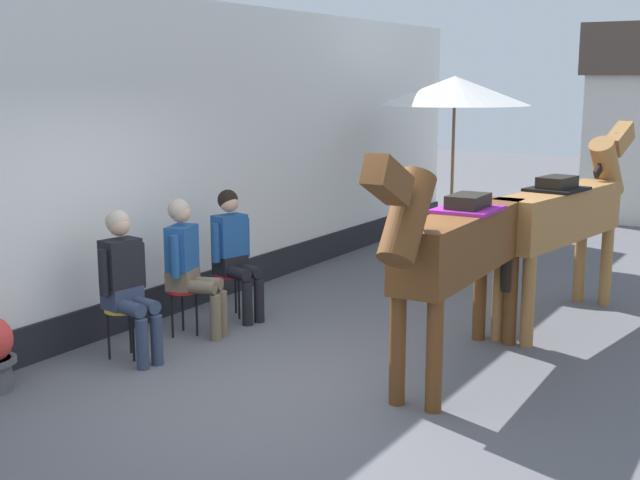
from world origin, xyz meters
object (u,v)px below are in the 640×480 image
seated_visitor_middle (188,260)px  saddled_horse_near (457,245)px  seated_visitor_far (234,247)px  seated_visitor_near (126,277)px  cafe_parasol (455,92)px  saddled_horse_far (565,213)px  spare_stool_white (441,259)px

seated_visitor_middle → saddled_horse_near: size_ratio=0.46×
seated_visitor_far → saddled_horse_near: size_ratio=0.46×
seated_visitor_near → seated_visitor_middle: (0.00, 0.86, 0.00)m
seated_visitor_near → seated_visitor_middle: bearing=89.8°
seated_visitor_far → cafe_parasol: size_ratio=0.54×
seated_visitor_middle → saddled_horse_far: bearing=39.9°
saddled_horse_near → spare_stool_white: (-1.27, 2.66, -0.76)m
spare_stool_white → saddled_horse_near: bearing=-64.4°
saddled_horse_near → saddled_horse_far: (0.30, 2.22, 0.00)m
saddled_horse_far → seated_visitor_middle: bearing=-140.1°
seated_visitor_middle → spare_stool_white: seated_visitor_middle is taller
seated_visitor_near → saddled_horse_far: size_ratio=0.47×
seated_visitor_middle → saddled_horse_far: size_ratio=0.47×
seated_visitor_far → saddled_horse_far: bearing=30.4°
seated_visitor_middle → saddled_horse_near: saddled_horse_near is taller
spare_stool_white → seated_visitor_middle: bearing=-116.0°
seated_visitor_far → spare_stool_white: (1.45, 2.21, -0.38)m
seated_visitor_near → cafe_parasol: cafe_parasol is taller
seated_visitor_far → saddled_horse_near: bearing=-9.3°
cafe_parasol → saddled_horse_far: bearing=-46.3°
seated_visitor_middle → spare_stool_white: size_ratio=3.02×
saddled_horse_near → cafe_parasol: bearing=113.1°
seated_visitor_far → saddled_horse_far: (3.02, 1.77, 0.38)m
seated_visitor_near → seated_visitor_middle: size_ratio=1.00×
seated_visitor_near → saddled_horse_near: bearing=23.2°
saddled_horse_near → saddled_horse_far: bearing=82.3°
saddled_horse_near → spare_stool_white: saddled_horse_near is taller
seated_visitor_far → saddled_horse_near: 2.78m
saddled_horse_near → cafe_parasol: size_ratio=1.16×
seated_visitor_near → saddled_horse_far: (3.02, 3.38, 0.38)m
seated_visitor_near → saddled_horse_far: bearing=48.3°
cafe_parasol → spare_stool_white: 2.82m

